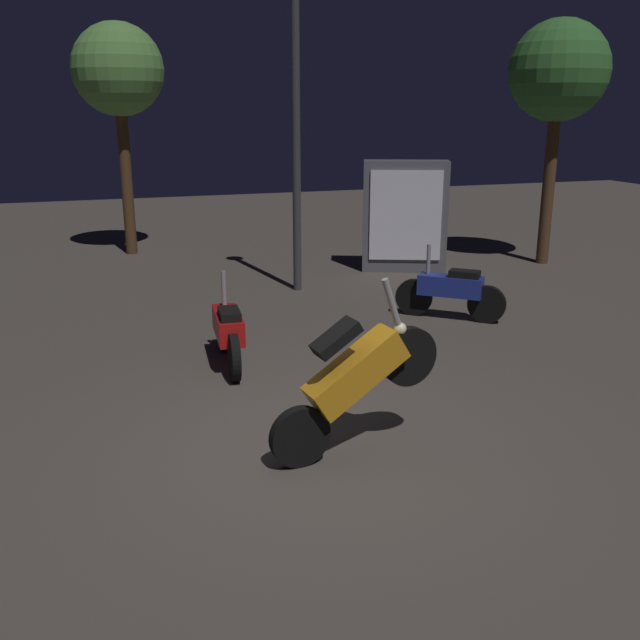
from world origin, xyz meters
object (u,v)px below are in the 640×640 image
at_px(motorcycle_blue_parked_left, 450,290).
at_px(streetlamp_near, 296,93).
at_px(motorcycle_red_parked_right, 228,331).
at_px(motorcycle_orange_foreground, 355,378).
at_px(kiosk_billboard, 405,216).

bearing_deg(motorcycle_blue_parked_left, streetlamp_near, -15.33).
bearing_deg(motorcycle_red_parked_right, motorcycle_orange_foreground, -162.24).
distance_m(motorcycle_blue_parked_left, kiosk_billboard, 3.41).
xyz_separation_m(motorcycle_blue_parked_left, streetlamp_near, (-1.65, 2.44, 2.85)).
height_order(motorcycle_orange_foreground, kiosk_billboard, kiosk_billboard).
distance_m(motorcycle_blue_parked_left, streetlamp_near, 4.10).
xyz_separation_m(motorcycle_red_parked_right, kiosk_billboard, (4.31, 4.18, 0.61)).
distance_m(streetlamp_near, kiosk_billboard, 3.39).
relative_size(motorcycle_orange_foreground, motorcycle_red_parked_right, 1.00).
xyz_separation_m(motorcycle_orange_foreground, motorcycle_red_parked_right, (-0.61, 2.70, -0.31)).
bearing_deg(kiosk_billboard, motorcycle_red_parked_right, 65.97).
height_order(motorcycle_red_parked_right, streetlamp_near, streetlamp_near).
xyz_separation_m(motorcycle_red_parked_right, streetlamp_near, (1.90, 3.35, 2.85)).
bearing_deg(streetlamp_near, motorcycle_blue_parked_left, -55.90).
bearing_deg(motorcycle_orange_foreground, kiosk_billboard, 54.72).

